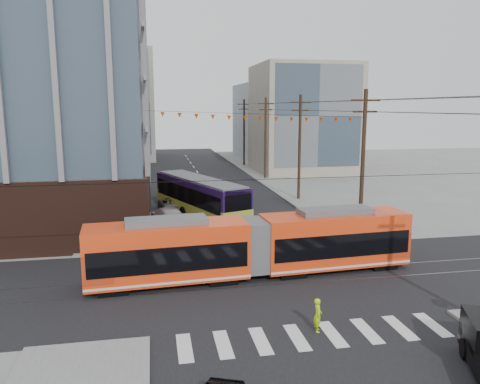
% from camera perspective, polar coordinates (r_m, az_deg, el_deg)
% --- Properties ---
extents(ground, '(160.00, 160.00, 0.00)m').
position_cam_1_polar(ground, '(23.89, 6.63, -13.77)').
color(ground, slate).
extents(bg_bldg_nw_near, '(18.00, 16.00, 18.00)m').
position_cam_1_polar(bg_bldg_nw_near, '(73.53, -19.01, 9.19)').
color(bg_bldg_nw_near, '#8C99A5').
rests_on(bg_bldg_nw_near, ground).
extents(bg_bldg_ne_near, '(14.00, 14.00, 16.00)m').
position_cam_1_polar(bg_bldg_ne_near, '(72.44, 7.65, 8.86)').
color(bg_bldg_ne_near, gray).
rests_on(bg_bldg_ne_near, ground).
extents(bg_bldg_nw_far, '(16.00, 18.00, 20.00)m').
position_cam_1_polar(bg_bldg_nw_far, '(93.08, -15.44, 10.12)').
color(bg_bldg_nw_far, gray).
rests_on(bg_bldg_nw_far, ground).
extents(bg_bldg_ne_far, '(16.00, 16.00, 14.00)m').
position_cam_1_polar(bg_bldg_ne_far, '(92.19, 4.90, 8.58)').
color(bg_bldg_ne_far, '#8C99A5').
rests_on(bg_bldg_ne_far, ground).
extents(utility_pole_far, '(0.30, 0.30, 11.00)m').
position_cam_1_polar(utility_pole_far, '(78.38, 0.50, 7.22)').
color(utility_pole_far, black).
rests_on(utility_pole_far, ground).
extents(streetcar, '(19.00, 3.93, 3.64)m').
position_cam_1_polar(streetcar, '(27.16, 1.78, -6.61)').
color(streetcar, '#EE3D13').
rests_on(streetcar, ground).
extents(city_bus, '(7.33, 13.05, 3.66)m').
position_cam_1_polar(city_bus, '(41.50, -4.91, -0.69)').
color(city_bus, '#23113F').
rests_on(city_bus, ground).
extents(parked_car_silver, '(1.79, 4.36, 1.40)m').
position_cam_1_polar(parked_car_silver, '(33.35, -8.40, -5.49)').
color(parked_car_silver, '#BCBDBE').
rests_on(parked_car_silver, ground).
extents(parked_car_white, '(3.61, 5.72, 1.54)m').
position_cam_1_polar(parked_car_white, '(39.47, -8.89, -2.92)').
color(parked_car_white, '#B2A3A5').
rests_on(parked_car_white, ground).
extents(parked_car_grey, '(2.80, 5.07, 1.34)m').
position_cam_1_polar(parked_car_grey, '(44.82, -8.29, -1.45)').
color(parked_car_grey, slate).
rests_on(parked_car_grey, ground).
extents(pedestrian, '(0.47, 0.62, 1.52)m').
position_cam_1_polar(pedestrian, '(21.42, 9.46, -14.56)').
color(pedestrian, '#BBF50C').
rests_on(pedestrian, ground).
extents(jersey_barrier, '(1.24, 4.43, 0.88)m').
position_cam_1_polar(jersey_barrier, '(36.49, 13.95, -4.74)').
color(jersey_barrier, gray).
rests_on(jersey_barrier, ground).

